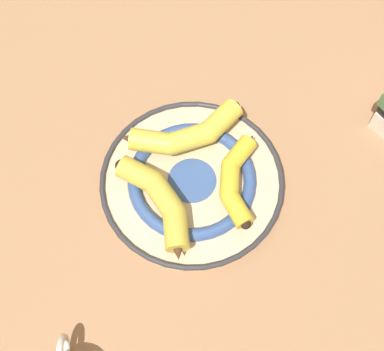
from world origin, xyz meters
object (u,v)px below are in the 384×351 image
(decorative_bowl, at_px, (192,182))
(banana_c, at_px, (161,201))
(banana_a, at_px, (185,134))
(banana_b, at_px, (235,178))

(decorative_bowl, bearing_deg, banana_c, -174.52)
(decorative_bowl, xyz_separation_m, banana_a, (0.04, 0.06, 0.04))
(decorative_bowl, distance_m, banana_a, 0.08)
(decorative_bowl, bearing_deg, banana_b, -48.52)
(banana_c, bearing_deg, banana_a, -50.99)
(banana_b, relative_size, banana_c, 0.68)
(banana_a, bearing_deg, decorative_bowl, -100.21)
(decorative_bowl, xyz_separation_m, banana_c, (-0.07, -0.01, 0.04))
(decorative_bowl, height_order, banana_b, banana_b)
(banana_b, xyz_separation_m, banana_c, (-0.12, 0.04, 0.00))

